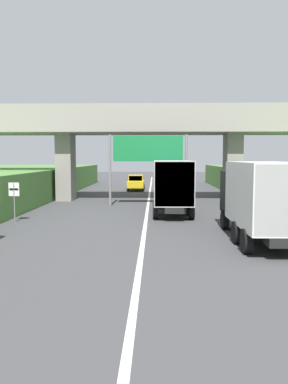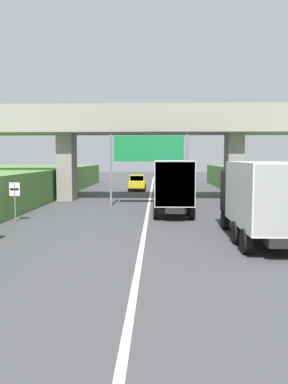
{
  "view_description": "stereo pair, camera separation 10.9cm",
  "coord_description": "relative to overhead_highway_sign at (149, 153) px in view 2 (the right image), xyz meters",
  "views": [
    {
      "loc": [
        0.5,
        -0.36,
        3.61
      ],
      "look_at": [
        0.0,
        17.87,
        2.0
      ],
      "focal_mm": 36.27,
      "sensor_mm": 36.0,
      "label": 1
    },
    {
      "loc": [
        0.61,
        -0.36,
        3.61
      ],
      "look_at": [
        0.0,
        17.87,
        2.0
      ],
      "focal_mm": 36.27,
      "sensor_mm": 36.0,
      "label": 2
    }
  ],
  "objects": [
    {
      "name": "car_yellow",
      "position": [
        -1.56,
        13.91,
        -3.09
      ],
      "size": [
        1.86,
        4.1,
        1.72
      ],
      "color": "gold",
      "rests_on": "ground"
    },
    {
      "name": "overhead_highway_sign",
      "position": [
        0.0,
        0.0,
        0.0
      ],
      "size": [
        5.88,
        0.18,
        5.34
      ],
      "color": "slate",
      "rests_on": "ground"
    },
    {
      "name": "truck_black",
      "position": [
        5.03,
        -12.27,
        -2.01
      ],
      "size": [
        2.44,
        7.3,
        3.44
      ],
      "color": "black",
      "rests_on": "ground"
    },
    {
      "name": "car_orange",
      "position": [
        1.78,
        14.58,
        -3.09
      ],
      "size": [
        1.86,
        4.1,
        1.72
      ],
      "color": "orange",
      "rests_on": "ground"
    },
    {
      "name": "truck_blue",
      "position": [
        1.62,
        -4.05,
        -2.01
      ],
      "size": [
        2.44,
        7.3,
        3.44
      ],
      "color": "black",
      "rests_on": "ground"
    },
    {
      "name": "lane_centre_stripe",
      "position": [
        0.0,
        -2.64,
        -3.94
      ],
      "size": [
        0.2,
        92.0,
        0.01
      ],
      "primitive_type": "cube",
      "color": "white",
      "rests_on": "ground"
    },
    {
      "name": "speed_limit_sign",
      "position": [
        -7.4,
        -7.53,
        -2.47
      ],
      "size": [
        0.6,
        0.08,
        2.23
      ],
      "color": "slate",
      "rests_on": "ground"
    },
    {
      "name": "overpass_bridge",
      "position": [
        0.0,
        3.86,
        1.98
      ],
      "size": [
        40.0,
        4.8,
        7.84
      ],
      "color": "gray",
      "rests_on": "ground"
    }
  ]
}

